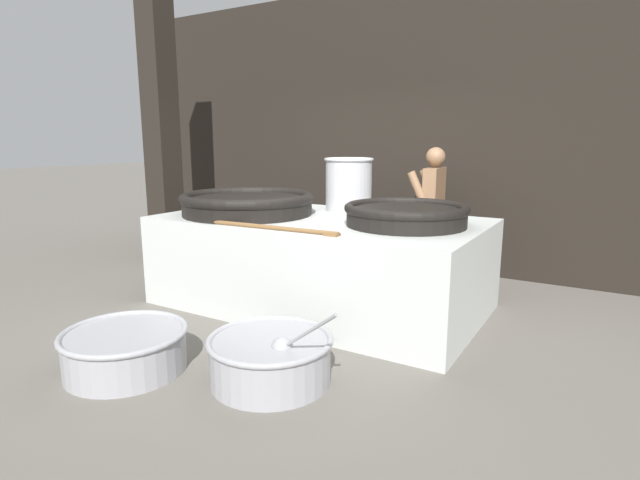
% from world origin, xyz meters
% --- Properties ---
extents(ground_plane, '(60.00, 60.00, 0.00)m').
position_xyz_m(ground_plane, '(0.00, 0.00, 0.00)').
color(ground_plane, '#666059').
extents(back_wall, '(9.19, 0.24, 3.79)m').
position_xyz_m(back_wall, '(0.00, 2.22, 1.89)').
color(back_wall, black).
rests_on(back_wall, ground_plane).
extents(support_pillar, '(0.36, 0.36, 3.79)m').
position_xyz_m(support_pillar, '(-2.83, 0.48, 1.89)').
color(support_pillar, black).
rests_on(support_pillar, ground_plane).
extents(hearth_platform, '(3.33, 1.86, 0.94)m').
position_xyz_m(hearth_platform, '(0.00, 0.00, 0.47)').
color(hearth_platform, silver).
rests_on(hearth_platform, ground_plane).
extents(giant_wok_near, '(1.46, 1.46, 0.24)m').
position_xyz_m(giant_wok_near, '(-0.81, -0.19, 1.07)').
color(giant_wok_near, black).
rests_on(giant_wok_near, hearth_platform).
extents(giant_wok_far, '(1.18, 1.18, 0.21)m').
position_xyz_m(giant_wok_far, '(0.95, 0.01, 1.06)').
color(giant_wok_far, black).
rests_on(giant_wok_far, hearth_platform).
extents(stock_pot, '(0.56, 0.56, 0.60)m').
position_xyz_m(stock_pot, '(-0.00, 0.64, 1.26)').
color(stock_pot, '#B7B7BC').
rests_on(stock_pot, hearth_platform).
extents(stirring_paddle, '(1.43, 0.13, 0.04)m').
position_xyz_m(stirring_paddle, '(0.01, -0.83, 0.96)').
color(stirring_paddle, brown).
rests_on(stirring_paddle, hearth_platform).
extents(cook, '(0.40, 0.62, 1.66)m').
position_xyz_m(cook, '(0.73, 1.45, 0.90)').
color(cook, '#8C6647').
rests_on(cook, ground_plane).
extents(prep_bowl_vegetables, '(1.16, 0.92, 0.73)m').
position_xyz_m(prep_bowl_vegetables, '(0.59, -1.69, 0.19)').
color(prep_bowl_vegetables, '#9E9EA3').
rests_on(prep_bowl_vegetables, ground_plane).
extents(prep_bowl_meat, '(0.95, 0.95, 0.33)m').
position_xyz_m(prep_bowl_meat, '(-0.47, -2.12, 0.18)').
color(prep_bowl_meat, '#9E9EA3').
rests_on(prep_bowl_meat, ground_plane).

